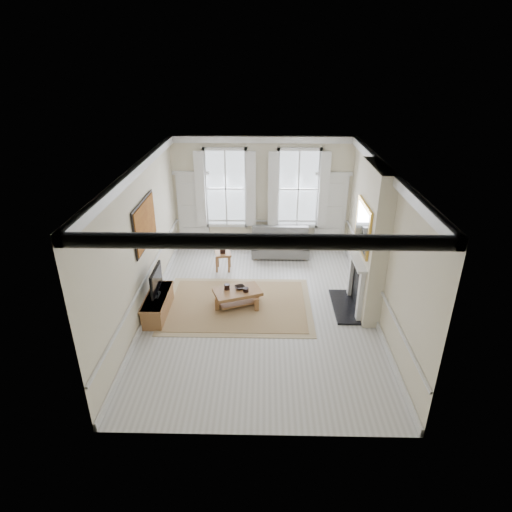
{
  "coord_description": "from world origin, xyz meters",
  "views": [
    {
      "loc": [
        0.08,
        -8.48,
        5.45
      ],
      "look_at": [
        -0.11,
        0.36,
        1.25
      ],
      "focal_mm": 30.0,
      "sensor_mm": 36.0,
      "label": 1
    }
  ],
  "objects_px": {
    "coffee_table": "(238,293)",
    "sofa": "(280,244)",
    "tv_stand": "(158,305)",
    "side_table": "(223,256)"
  },
  "relations": [
    {
      "from": "sofa",
      "to": "tv_stand",
      "type": "distance_m",
      "value": 4.38
    },
    {
      "from": "sofa",
      "to": "side_table",
      "type": "distance_m",
      "value": 1.89
    },
    {
      "from": "sofa",
      "to": "side_table",
      "type": "xyz_separation_m",
      "value": [
        -1.6,
        -1.01,
        0.05
      ]
    },
    {
      "from": "side_table",
      "to": "tv_stand",
      "type": "bearing_deg",
      "value": -119.53
    },
    {
      "from": "side_table",
      "to": "coffee_table",
      "type": "height_order",
      "value": "side_table"
    },
    {
      "from": "coffee_table",
      "to": "sofa",
      "type": "bearing_deg",
      "value": 48.43
    },
    {
      "from": "coffee_table",
      "to": "tv_stand",
      "type": "relative_size",
      "value": 0.9
    },
    {
      "from": "sofa",
      "to": "coffee_table",
      "type": "relative_size",
      "value": 1.35
    },
    {
      "from": "sofa",
      "to": "side_table",
      "type": "bearing_deg",
      "value": -147.82
    },
    {
      "from": "tv_stand",
      "to": "side_table",
      "type": "bearing_deg",
      "value": 60.47
    }
  ]
}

